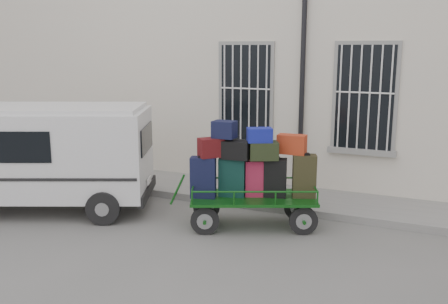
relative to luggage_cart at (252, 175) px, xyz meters
name	(u,v)px	position (x,y,z in m)	size (l,w,h in m)	color
ground	(207,229)	(-0.72, -0.41, -1.00)	(80.00, 80.00, 0.00)	slate
building	(293,58)	(-0.72, 5.08, 2.00)	(24.00, 5.15, 6.00)	beige
sidewalk	(249,193)	(-0.72, 1.79, -0.93)	(24.00, 1.70, 0.15)	gray
luggage_cart	(252,175)	(0.00, 0.00, 0.00)	(2.68, 1.86, 2.00)	black
van	(43,151)	(-4.24, -0.72, 0.23)	(4.60, 3.31, 2.15)	white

